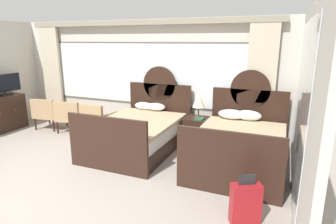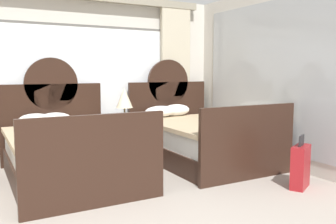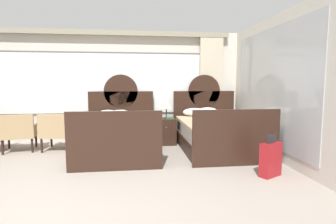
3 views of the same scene
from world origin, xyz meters
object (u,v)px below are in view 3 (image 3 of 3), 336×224
object	(u,v)px
nightstand_between_beds	(165,131)
bed_near_window	(119,135)
armchair_by_window_centre	(19,131)
table_lamp_on_nightstand	(166,102)
book_on_nightstand	(170,118)
bed_near_mirror	(216,133)
armchair_by_window_left	(58,130)
suitcase_on_floor	(271,159)

from	to	relation	value
nightstand_between_beds	bed_near_window	bearing A→B (deg)	-146.27
armchair_by_window_centre	table_lamp_on_nightstand	bearing A→B (deg)	6.14
bed_near_window	book_on_nightstand	bearing A→B (deg)	27.77
bed_near_window	book_on_nightstand	distance (m)	1.30
bed_near_mirror	table_lamp_on_nightstand	world-z (taller)	bed_near_mirror
table_lamp_on_nightstand	nightstand_between_beds	bearing A→B (deg)	-153.17
armchair_by_window_left	book_on_nightstand	bearing A→B (deg)	5.34
armchair_by_window_left	table_lamp_on_nightstand	bearing A→B (deg)	8.18
book_on_nightstand	suitcase_on_floor	distance (m)	2.65
nightstand_between_beds	book_on_nightstand	distance (m)	0.35
bed_near_window	book_on_nightstand	size ratio (longest dim) A/B	8.69
book_on_nightstand	suitcase_on_floor	world-z (taller)	suitcase_on_floor
bed_near_window	table_lamp_on_nightstand	distance (m)	1.43
bed_near_mirror	table_lamp_on_nightstand	xyz separation A→B (m)	(-0.99, 0.70, 0.63)
table_lamp_on_nightstand	armchair_by_window_left	distance (m)	2.46
armchair_by_window_left	bed_near_window	bearing A→B (deg)	-15.64
nightstand_between_beds	suitcase_on_floor	size ratio (longest dim) A/B	0.93
table_lamp_on_nightstand	book_on_nightstand	size ratio (longest dim) A/B	2.16
bed_near_mirror	suitcase_on_floor	xyz separation A→B (m)	(0.34, -1.71, -0.10)
bed_near_mirror	nightstand_between_beds	size ratio (longest dim) A/B	3.71
bed_near_window	armchair_by_window_centre	xyz separation A→B (m)	(-2.09, 0.37, 0.07)
bed_near_mirror	nightstand_between_beds	world-z (taller)	bed_near_mirror
bed_near_window	bed_near_mirror	bearing A→B (deg)	0.19
nightstand_between_beds	bed_near_mirror	bearing A→B (deg)	-33.65
armchair_by_window_left	suitcase_on_floor	bearing A→B (deg)	-29.20
bed_near_window	armchair_by_window_left	distance (m)	1.36
armchair_by_window_left	armchair_by_window_centre	bearing A→B (deg)	179.90
book_on_nightstand	armchair_by_window_centre	distance (m)	3.23
suitcase_on_floor	book_on_nightstand	bearing A→B (deg)	118.98
book_on_nightstand	bed_near_mirror	bearing A→B (deg)	-32.18
table_lamp_on_nightstand	armchair_by_window_left	bearing A→B (deg)	-171.82
nightstand_between_beds	book_on_nightstand	size ratio (longest dim) A/B	2.34
armchair_by_window_centre	suitcase_on_floor	xyz separation A→B (m)	(4.49, -2.07, -0.16)
bed_near_mirror	armchair_by_window_centre	world-z (taller)	bed_near_mirror
bed_near_window	nightstand_between_beds	distance (m)	1.24
bed_near_window	armchair_by_window_centre	world-z (taller)	bed_near_window
nightstand_between_beds	armchair_by_window_left	size ratio (longest dim) A/B	0.76
table_lamp_on_nightstand	suitcase_on_floor	xyz separation A→B (m)	(1.33, -2.41, -0.73)
armchair_by_window_centre	suitcase_on_floor	size ratio (longest dim) A/B	1.22
bed_near_window	nightstand_between_beds	bearing A→B (deg)	33.73
armchair_by_window_left	suitcase_on_floor	world-z (taller)	armchair_by_window_left
armchair_by_window_centre	suitcase_on_floor	bearing A→B (deg)	-24.77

